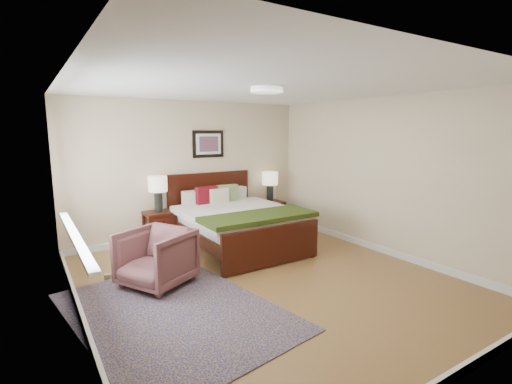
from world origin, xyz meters
TOP-DOWN VIEW (x-y plane):
  - floor at (0.00, 0.00)m, footprint 5.00×5.00m
  - back_wall at (0.00, 2.50)m, footprint 4.50×0.04m
  - front_wall at (0.00, -2.50)m, footprint 4.50×0.04m
  - left_wall at (-2.25, 0.00)m, footprint 0.04×5.00m
  - right_wall at (2.25, 0.00)m, footprint 0.04×5.00m
  - ceiling at (0.00, 0.00)m, footprint 4.50×5.00m
  - window at (-2.20, 0.70)m, footprint 0.11×2.72m
  - door at (-2.23, -1.75)m, footprint 0.06×1.00m
  - ceil_fixture at (0.00, 0.00)m, footprint 0.44×0.44m
  - bed at (0.35, 1.43)m, footprint 1.79×2.17m
  - wall_art at (0.35, 2.47)m, footprint 0.62×0.05m
  - nightstand_left at (-0.70, 2.25)m, footprint 0.49×0.44m
  - nightstand_right at (1.62, 2.26)m, footprint 0.53×0.40m
  - lamp_left at (-0.70, 2.27)m, footprint 0.31×0.31m
  - lamp_right at (1.62, 2.27)m, footprint 0.31×0.31m
  - armchair at (-1.28, 0.60)m, footprint 1.08×1.07m
  - rug_persian at (-1.35, -0.19)m, footprint 2.28×2.94m
  - rug_navy at (1.52, 1.80)m, footprint 0.79×1.12m

SIDE VIEW (x-z plane):
  - floor at x=0.00m, z-range 0.00..0.00m
  - rug_persian at x=-1.35m, z-range 0.00..0.01m
  - rug_navy at x=1.52m, z-range 0.00..0.01m
  - nightstand_right at x=1.62m, z-range 0.07..0.59m
  - armchair at x=-1.28m, z-range 0.00..0.73m
  - nightstand_left at x=-0.70m, z-range 0.17..0.76m
  - bed at x=0.35m, z-range -0.05..1.12m
  - lamp_right at x=1.62m, z-range 0.64..1.25m
  - lamp_left at x=-0.70m, z-range 0.70..1.31m
  - door at x=-2.23m, z-range -0.02..2.16m
  - back_wall at x=0.00m, z-range 0.00..2.50m
  - front_wall at x=0.00m, z-range 0.00..2.50m
  - left_wall at x=-2.25m, z-range 0.00..2.50m
  - right_wall at x=2.25m, z-range 0.00..2.50m
  - window at x=-2.20m, z-range 0.72..2.04m
  - wall_art at x=0.35m, z-range 1.47..1.97m
  - ceil_fixture at x=0.00m, z-range 2.43..2.50m
  - ceiling at x=0.00m, z-range 2.49..2.51m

